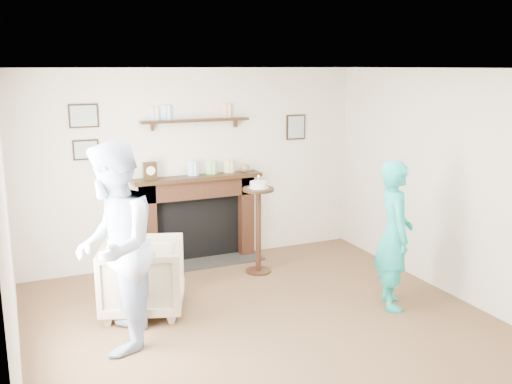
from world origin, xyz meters
TOP-DOWN VIEW (x-y plane):
  - ground at (0.00, 0.00)m, footprint 5.00×5.00m
  - room_shell at (-0.00, 0.69)m, footprint 4.54×5.02m
  - armchair at (-1.02, 1.12)m, footprint 1.05×1.04m
  - man at (-1.41, 0.46)m, footprint 0.96×1.09m
  - woman at (1.44, 0.21)m, footprint 0.58×0.68m
  - pedestal_table at (0.55, 1.71)m, footprint 0.38×0.38m

SIDE VIEW (x-z plane):
  - ground at x=0.00m, z-range 0.00..0.00m
  - armchair at x=-1.02m, z-range -0.38..0.38m
  - man at x=-1.41m, z-range -0.95..0.95m
  - woman at x=1.44m, z-range -0.79..0.79m
  - pedestal_table at x=0.55m, z-range 0.14..1.37m
  - room_shell at x=0.00m, z-range 0.36..2.88m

